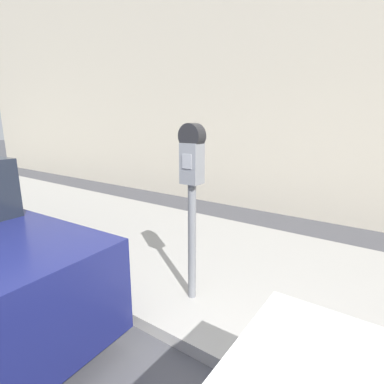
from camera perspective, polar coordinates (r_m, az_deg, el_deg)
The scene contains 3 objects.
sidewalk at distance 3.61m, azimuth 14.36°, elevation -15.55°, with size 24.00×2.80×0.11m.
building_facade at distance 5.95m, azimuth 26.65°, elevation 24.50°, with size 24.00×0.30×6.11m.
parking_meter at distance 2.66m, azimuth -0.00°, elevation 2.05°, with size 0.22×0.16×1.65m.
Camera 1 is at (1.05, -0.79, 1.78)m, focal length 28.00 mm.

